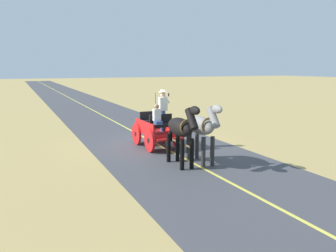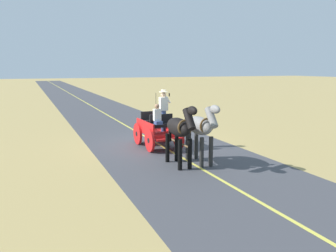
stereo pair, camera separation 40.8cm
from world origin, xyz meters
name	(u,v)px [view 2 (the right image)]	position (x,y,z in m)	size (l,w,h in m)	color
ground_plane	(156,143)	(0.00, 0.00, 0.00)	(200.00, 200.00, 0.00)	tan
road_surface	(156,143)	(0.00, 0.00, 0.00)	(6.05, 160.00, 0.01)	#424247
road_centre_stripe	(156,143)	(0.00, 0.00, 0.01)	(0.12, 160.00, 0.00)	#DBCC4C
horse_drawn_carriage	(158,128)	(0.18, 0.75, 0.82)	(1.45, 4.51, 2.50)	red
horse_near_side	(201,127)	(-0.27, 3.77, 1.32)	(0.58, 2.13, 2.21)	gray
horse_off_side	(180,129)	(0.55, 3.78, 1.32)	(0.57, 2.13, 2.21)	black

